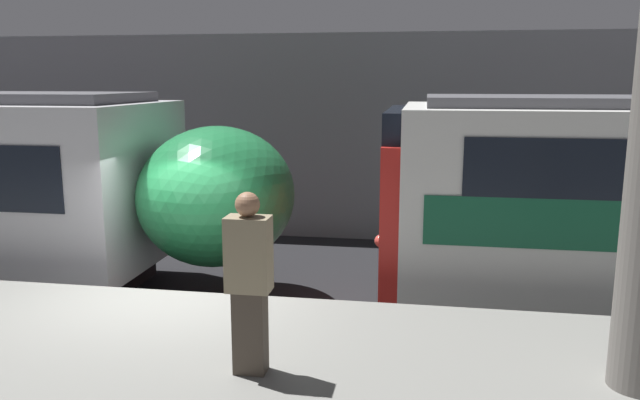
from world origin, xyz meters
The scene contains 3 objects.
ground_plane centered at (0.00, 0.00, 0.00)m, with size 120.00×120.00×0.00m, color black.
station_rear_barrier centered at (0.00, 6.90, 2.28)m, with size 50.00×0.15×4.56m.
person_waiting centered at (1.58, -1.93, 1.87)m, with size 0.38×0.24×1.62m.
Camera 1 is at (3.04, -6.89, 3.56)m, focal length 35.00 mm.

